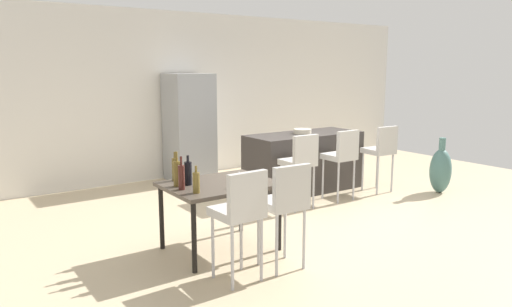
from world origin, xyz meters
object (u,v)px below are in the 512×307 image
wine_bottle_end (177,173)px  wine_glass_left (239,175)px  bar_chair_middle (342,154)px  wine_bottle_right (196,182)px  dining_table (220,190)px  floor_vase (440,170)px  fruit_bowl (302,131)px  refrigerator (189,127)px  dining_chair_far (285,200)px  wine_bottle_far (181,177)px  dining_chair_near (241,208)px  bar_chair_left (300,160)px  wine_bottle_inner (188,173)px  kitchen_island (304,162)px  wine_bottle_middle (175,169)px  bar_chair_right (381,148)px

wine_bottle_end → wine_glass_left: bearing=-38.8°
bar_chair_middle → wine_bottle_right: (-2.86, -0.90, 0.15)m
dining_table → wine_bottle_end: bearing=164.0°
dining_table → floor_vase: 4.07m
fruit_bowl → refrigerator: bearing=123.6°
dining_chair_far → wine_bottle_far: wine_bottle_far is taller
refrigerator → wine_bottle_far: bearing=-118.2°
dining_chair_far → dining_chair_near: bearing=-180.0°
bar_chair_left → wine_bottle_far: (-2.13, -0.70, 0.17)m
wine_bottle_inner → fruit_bowl: bearing=26.7°
kitchen_island → wine_bottle_middle: wine_bottle_middle is taller
dining_table → refrigerator: 3.38m
kitchen_island → bar_chair_right: bearing=-39.5°
wine_bottle_end → refrigerator: bearing=60.9°
dining_chair_far → bar_chair_left: bearing=45.9°
bar_chair_middle → wine_bottle_right: size_ratio=3.89×
wine_bottle_right → fruit_bowl: bearing=31.3°
wine_bottle_right → dining_chair_near: bearing=-75.8°
wine_bottle_inner → fruit_bowl: size_ratio=1.11×
dining_chair_near → bar_chair_middle: bearing=28.3°
wine_glass_left → fruit_bowl: size_ratio=0.62×
wine_bottle_far → dining_table: bearing=4.1°
bar_chair_right → dining_chair_far: same height
bar_chair_left → bar_chair_middle: 0.79m
wine_bottle_middle → refrigerator: size_ratio=0.17×
wine_bottle_end → wine_bottle_far: bearing=-99.1°
wine_glass_left → refrigerator: bearing=71.0°
wine_bottle_right → refrigerator: refrigerator is taller
bar_chair_middle → floor_vase: size_ratio=1.21×
dining_table → dining_chair_near: dining_chair_near is taller
dining_table → refrigerator: (1.24, 3.14, 0.26)m
wine_bottle_inner → refrigerator: 3.41m
refrigerator → fruit_bowl: bearing=-56.4°
bar_chair_left → bar_chair_middle: size_ratio=1.00×
bar_chair_right → wine_bottle_right: bearing=-166.4°
bar_chair_left → dining_chair_far: 2.04m
refrigerator → floor_vase: 4.18m
bar_chair_left → wine_bottle_middle: bearing=-171.3°
bar_chair_right → wine_bottle_far: 3.84m
refrigerator → wine_glass_left: bearing=-109.0°
kitchen_island → refrigerator: 2.11m
dining_chair_near → wine_bottle_far: size_ratio=3.12×
dining_table → refrigerator: bearing=68.4°
wine_bottle_inner → wine_bottle_far: size_ratio=0.93×
floor_vase → wine_bottle_far: bearing=-178.3°
bar_chair_middle → fruit_bowl: size_ratio=3.73×
bar_chair_right → wine_bottle_middle: (-3.65, -0.31, 0.17)m
bar_chair_middle → dining_chair_far: bearing=-146.4°
kitchen_island → wine_bottle_end: (-2.82, -1.31, 0.42)m
dining_table → wine_bottle_middle: bearing=133.5°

